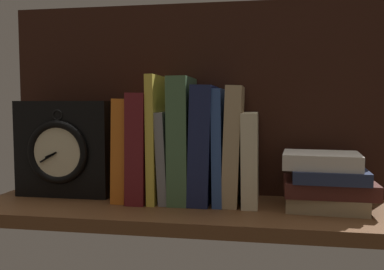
{
  "coord_description": "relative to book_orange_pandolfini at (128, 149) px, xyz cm",
  "views": [
    {
      "loc": [
        15.98,
        -80.55,
        20.32
      ],
      "look_at": [
        1.23,
        4.24,
        13.63
      ],
      "focal_mm": 39.49,
      "sensor_mm": 36.0,
      "label": 1
    }
  ],
  "objects": [
    {
      "name": "ground_plane",
      "position": [
        12.59,
        -4.24,
        -11.76
      ],
      "size": [
        82.72,
        25.27,
        2.5
      ],
      "primitive_type": "cube",
      "color": "brown"
    },
    {
      "name": "back_panel",
      "position": [
        12.59,
        7.8,
        10.4
      ],
      "size": [
        82.72,
        1.2,
        41.81
      ],
      "primitive_type": "cube",
      "color": "black",
      "rests_on": "ground_plane"
    },
    {
      "name": "book_orange_pandolfini",
      "position": [
        0.0,
        0.0,
        0.0
      ],
      "size": [
        3.39,
        12.39,
        21.08
      ],
      "primitive_type": "cube",
      "rotation": [
        0.0,
        0.02,
        0.0
      ],
      "color": "orange",
      "rests_on": "ground_plane"
    },
    {
      "name": "book_maroon_dawkins",
      "position": [
        3.62,
        0.0,
        0.57
      ],
      "size": [
        4.02,
        14.4,
        22.19
      ],
      "primitive_type": "cube",
      "rotation": [
        0.0,
        0.01,
        0.0
      ],
      "color": "maroon",
      "rests_on": "ground_plane"
    },
    {
      "name": "book_yellow_seinlanguage",
      "position": [
        6.62,
        0.0,
        2.36
      ],
      "size": [
        1.86,
        13.63,
        25.75
      ],
      "primitive_type": "cube",
      "rotation": [
        0.0,
        -0.01,
        0.0
      ],
      "color": "gold",
      "rests_on": "ground_plane"
    },
    {
      "name": "book_gray_chess",
      "position": [
        8.64,
        0.0,
        -1.33
      ],
      "size": [
        2.71,
        12.72,
        18.42
      ],
      "primitive_type": "cube",
      "rotation": [
        0.0,
        -0.05,
        0.0
      ],
      "color": "gray",
      "rests_on": "ground_plane"
    },
    {
      "name": "book_green_romantic",
      "position": [
        11.84,
        0.0,
        2.17
      ],
      "size": [
        4.21,
        13.28,
        25.38
      ],
      "primitive_type": "cube",
      "rotation": [
        0.0,
        -0.01,
        0.0
      ],
      "color": "#476B44",
      "rests_on": "ground_plane"
    },
    {
      "name": "book_navy_bierce",
      "position": [
        16.19,
        0.0,
        1.3
      ],
      "size": [
        4.74,
        13.35,
        23.73
      ],
      "primitive_type": "cube",
      "rotation": [
        0.0,
        0.03,
        0.0
      ],
      "color": "#192147",
      "rests_on": "ground_plane"
    },
    {
      "name": "book_blue_modern",
      "position": [
        19.49,
        0.0,
        0.96
      ],
      "size": [
        2.3,
        12.69,
        22.96
      ],
      "primitive_type": "cube",
      "rotation": [
        0.0,
        -0.02,
        0.0
      ],
      "color": "#2D4C8E",
      "rests_on": "ground_plane"
    },
    {
      "name": "book_tan_shortstories",
      "position": [
        22.29,
        0.0,
        1.24
      ],
      "size": [
        3.86,
        12.46,
        23.59
      ],
      "primitive_type": "cube",
      "rotation": [
        0.0,
        0.03,
        0.0
      ],
      "color": "tan",
      "rests_on": "ground_plane"
    },
    {
      "name": "book_cream_twain",
      "position": [
        25.68,
        0.0,
        -1.38
      ],
      "size": [
        3.4,
        13.19,
        18.32
      ],
      "primitive_type": "cube",
      "rotation": [
        0.0,
        -0.02,
        0.0
      ],
      "color": "beige",
      "rests_on": "ground_plane"
    },
    {
      "name": "framed_clock",
      "position": [
        -14.24,
        -0.34,
        -0.26
      ],
      "size": [
        20.61,
        7.03,
        20.61
      ],
      "color": "black",
      "rests_on": "ground_plane"
    },
    {
      "name": "book_stack_side",
      "position": [
        40.15,
        -2.19,
        -5.3
      ],
      "size": [
        17.41,
        13.47,
        10.77
      ],
      "color": "#9E8966",
      "rests_on": "ground_plane"
    }
  ]
}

